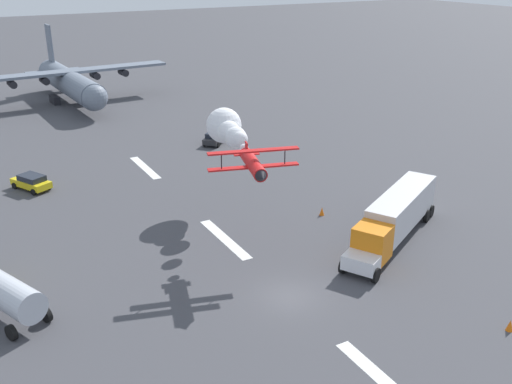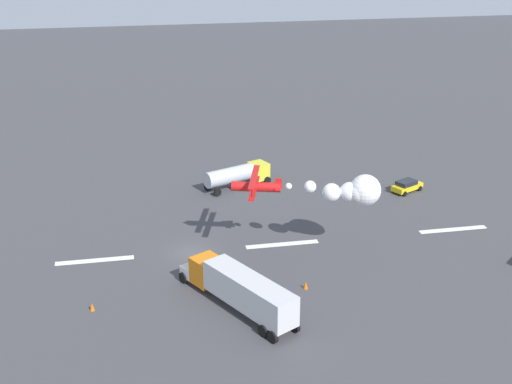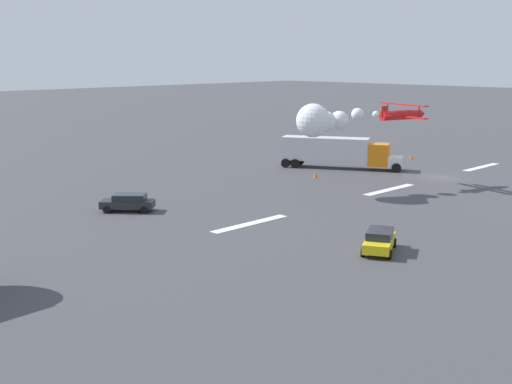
# 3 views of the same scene
# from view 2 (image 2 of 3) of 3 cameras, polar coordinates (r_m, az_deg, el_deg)

# --- Properties ---
(ground_plane) EXTENTS (440.00, 440.00, 0.00)m
(ground_plane) POSITION_cam_2_polar(r_m,az_deg,el_deg) (74.11, -5.38, -4.95)
(ground_plane) COLOR #424247
(ground_plane) RESTS_ON ground
(runway_stripe_2) EXTENTS (8.00, 0.90, 0.01)m
(runway_stripe_2) POSITION_cam_2_polar(r_m,az_deg,el_deg) (74.01, -13.10, -5.50)
(runway_stripe_2) COLOR white
(runway_stripe_2) RESTS_ON ground
(runway_stripe_3) EXTENTS (8.00, 0.90, 0.01)m
(runway_stripe_3) POSITION_cam_2_polar(r_m,az_deg,el_deg) (75.53, 2.17, -4.31)
(runway_stripe_3) COLOR white
(runway_stripe_3) RESTS_ON ground
(runway_stripe_4) EXTENTS (8.00, 0.90, 0.01)m
(runway_stripe_4) POSITION_cam_2_polar(r_m,az_deg,el_deg) (82.01, 15.87, -2.98)
(runway_stripe_4) COLOR white
(runway_stripe_4) RESTS_ON ground
(stunt_biplane_red) EXTENTS (15.59, 7.91, 3.23)m
(stunt_biplane_red) POSITION_cam_2_polar(r_m,az_deg,el_deg) (71.03, 7.41, 0.13)
(stunt_biplane_red) COLOR red
(semi_truck_orange) EXTENTS (9.39, 13.90, 3.70)m
(semi_truck_orange) POSITION_cam_2_polar(r_m,az_deg,el_deg) (62.92, -1.39, -7.87)
(semi_truck_orange) COLOR silver
(semi_truck_orange) RESTS_ON ground
(fuel_tanker_truck) EXTENTS (9.20, 5.89, 2.90)m
(fuel_tanker_truck) POSITION_cam_2_polar(r_m,az_deg,el_deg) (90.40, -1.50, 1.45)
(fuel_tanker_truck) COLOR yellow
(fuel_tanker_truck) RESTS_ON ground
(airport_staff_sedan) EXTENTS (4.61, 3.56, 1.52)m
(airport_staff_sedan) POSITION_cam_2_polar(r_m,az_deg,el_deg) (91.31, 12.29, 0.52)
(airport_staff_sedan) COLOR yellow
(airport_staff_sedan) RESTS_ON ground
(traffic_cone_near) EXTENTS (0.44, 0.44, 0.75)m
(traffic_cone_near) POSITION_cam_2_polar(r_m,az_deg,el_deg) (65.19, -13.31, -9.16)
(traffic_cone_near) COLOR orange
(traffic_cone_near) RESTS_ON ground
(traffic_cone_far) EXTENTS (0.44, 0.44, 0.75)m
(traffic_cone_far) POSITION_cam_2_polar(r_m,az_deg,el_deg) (67.05, 4.09, -7.63)
(traffic_cone_far) COLOR orange
(traffic_cone_far) RESTS_ON ground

